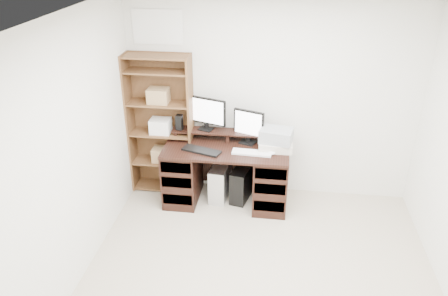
% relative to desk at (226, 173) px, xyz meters
% --- Properties ---
extents(room, '(3.54, 4.04, 2.54)m').
position_rel_desk_xyz_m(room, '(0.50, -1.64, 0.86)').
color(room, '#B9AB93').
rests_on(room, ground).
extents(desk, '(1.50, 0.70, 0.75)m').
position_rel_desk_xyz_m(desk, '(0.00, 0.00, 0.00)').
color(desk, black).
rests_on(desk, ground).
extents(riser_shelf, '(1.40, 0.22, 0.12)m').
position_rel_desk_xyz_m(riser_shelf, '(-0.00, 0.21, 0.45)').
color(riser_shelf, black).
rests_on(riser_shelf, desk).
extents(monitor_wide, '(0.50, 0.21, 0.41)m').
position_rel_desk_xyz_m(monitor_wide, '(-0.28, 0.24, 0.71)').
color(monitor_wide, black).
rests_on(monitor_wide, riser_shelf).
extents(monitor_small, '(0.37, 0.20, 0.42)m').
position_rel_desk_xyz_m(monitor_small, '(0.25, 0.17, 0.59)').
color(monitor_small, black).
rests_on(monitor_small, desk).
extents(speaker, '(0.08, 0.08, 0.19)m').
position_rel_desk_xyz_m(speaker, '(-0.61, 0.18, 0.58)').
color(speaker, black).
rests_on(speaker, riser_shelf).
extents(keyboard_black, '(0.49, 0.29, 0.03)m').
position_rel_desk_xyz_m(keyboard_black, '(-0.28, -0.15, 0.37)').
color(keyboard_black, black).
rests_on(keyboard_black, desk).
extents(keyboard_white, '(0.47, 0.16, 0.02)m').
position_rel_desk_xyz_m(keyboard_white, '(0.31, -0.12, 0.37)').
color(keyboard_white, white).
rests_on(keyboard_white, desk).
extents(mouse, '(0.11, 0.09, 0.04)m').
position_rel_desk_xyz_m(mouse, '(0.54, -0.11, 0.38)').
color(mouse, silver).
rests_on(mouse, desk).
extents(printer, '(0.40, 0.30, 0.10)m').
position_rel_desk_xyz_m(printer, '(0.59, 0.04, 0.41)').
color(printer, beige).
rests_on(printer, desk).
extents(basket, '(0.41, 0.33, 0.16)m').
position_rel_desk_xyz_m(basket, '(0.59, 0.04, 0.54)').
color(basket, '#979CA1').
rests_on(basket, printer).
extents(tower_silver, '(0.25, 0.47, 0.45)m').
position_rel_desk_xyz_m(tower_silver, '(-0.09, 0.07, -0.16)').
color(tower_silver, silver).
rests_on(tower_silver, ground).
extents(tower_black, '(0.28, 0.47, 0.44)m').
position_rel_desk_xyz_m(tower_black, '(0.19, 0.08, -0.17)').
color(tower_black, black).
rests_on(tower_black, ground).
extents(bookshelf, '(0.80, 0.30, 1.80)m').
position_rel_desk_xyz_m(bookshelf, '(-0.85, 0.21, 0.53)').
color(bookshelf, brown).
rests_on(bookshelf, ground).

